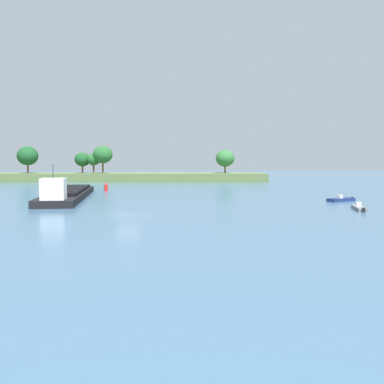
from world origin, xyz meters
name	(u,v)px	position (x,y,z in m)	size (l,w,h in m)	color
ground_plane	(128,215)	(0.00, 0.00, 0.00)	(400.00, 400.00, 0.00)	#3D607F
treeline_island	(105,174)	(-15.11, 79.38, 1.99)	(87.59, 15.10, 9.76)	#566B3D
small_motorboat	(341,200)	(29.72, 16.88, 0.27)	(4.67, 3.61, 0.98)	navy
fishing_skiff	(359,208)	(28.10, 5.04, 0.24)	(2.03, 5.72, 0.92)	slate
cargo_barge	(67,193)	(-12.09, 22.29, 0.84)	(8.88, 33.41, 5.60)	black
channel_buoy_red	(106,187)	(-8.73, 39.77, 0.81)	(0.70, 0.70, 1.90)	red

